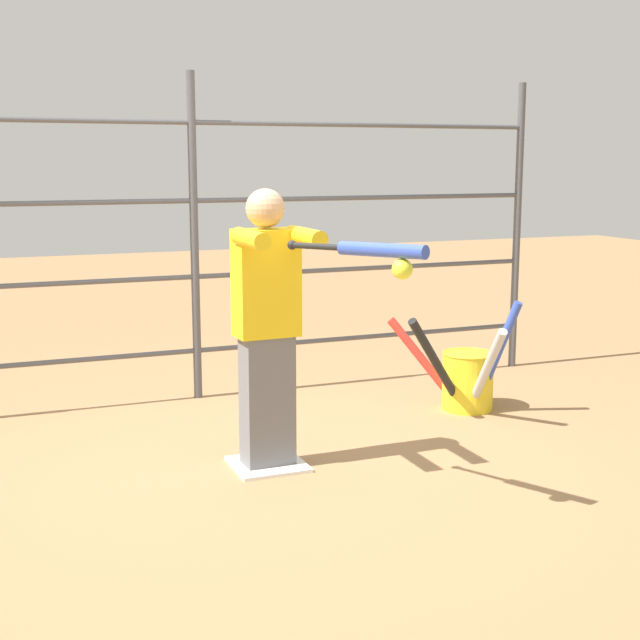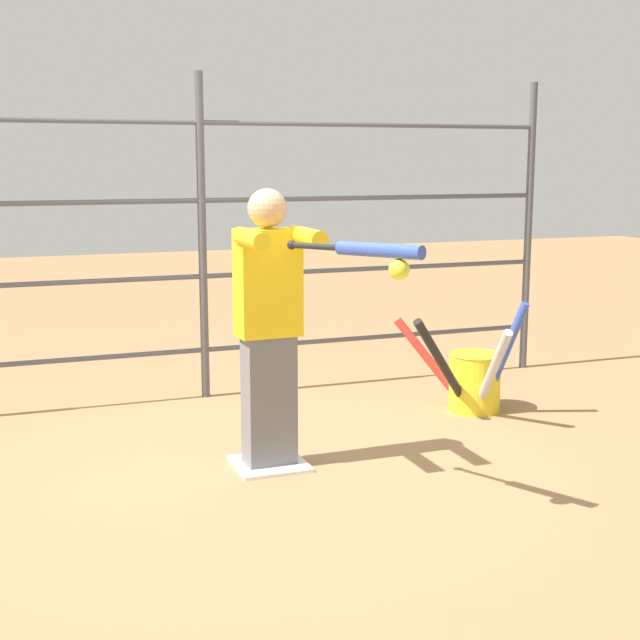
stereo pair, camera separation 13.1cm
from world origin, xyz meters
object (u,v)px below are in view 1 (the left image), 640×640
(baseball_bat_swinging, at_px, (370,249))
(softball_in_flight, at_px, (402,269))
(bat_bucket, at_px, (466,377))
(batter, at_px, (267,320))

(baseball_bat_swinging, bearing_deg, softball_in_flight, 118.01)
(baseball_bat_swinging, height_order, bat_bucket, baseball_bat_swinging)
(bat_bucket, bearing_deg, softball_in_flight, 50.21)
(bat_bucket, bearing_deg, batter, 19.83)
(batter, relative_size, baseball_bat_swinging, 2.05)
(batter, bearing_deg, softball_in_flight, 107.00)
(softball_in_flight, height_order, bat_bucket, softball_in_flight)
(batter, distance_m, bat_bucket, 1.85)
(batter, xyz_separation_m, baseball_bat_swinging, (-0.22, 0.84, 0.46))
(softball_in_flight, xyz_separation_m, bat_bucket, (-1.33, -1.60, -0.99))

